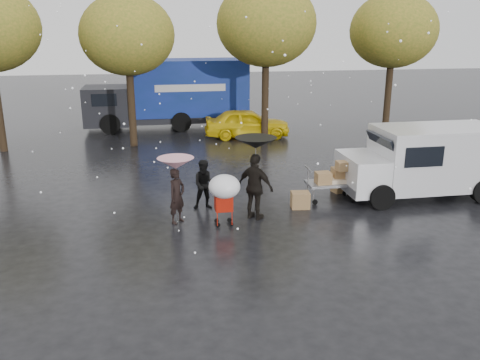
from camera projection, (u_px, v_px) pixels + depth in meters
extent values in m
plane|color=black|center=(255.00, 223.00, 13.95)|extent=(90.00, 90.00, 0.00)
imported|color=black|center=(177.00, 196.00, 13.80)|extent=(0.65, 0.66, 1.53)
imported|color=black|center=(205.00, 185.00, 14.85)|extent=(0.75, 0.60, 1.48)
imported|color=black|center=(255.00, 187.00, 14.01)|extent=(1.11, 1.08, 1.87)
cylinder|color=#4C4C4C|center=(177.00, 193.00, 13.77)|extent=(0.02, 0.02, 1.69)
cone|color=#C25065|center=(176.00, 163.00, 13.53)|extent=(0.99, 0.99, 0.30)
sphere|color=#4C4C4C|center=(176.00, 162.00, 13.52)|extent=(0.06, 0.06, 0.06)
cylinder|color=#4C4C4C|center=(255.00, 182.00, 13.96)|extent=(0.02, 0.02, 2.18)
cone|color=black|center=(256.00, 143.00, 13.64)|extent=(1.13, 1.13, 0.30)
sphere|color=#4C4C4C|center=(256.00, 142.00, 13.63)|extent=(0.06, 0.06, 0.06)
cube|color=slate|center=(331.00, 183.00, 15.62)|extent=(1.50, 0.80, 0.08)
cylinder|color=slate|center=(308.00, 177.00, 15.42)|extent=(0.04, 0.04, 0.60)
cube|color=olive|center=(341.00, 174.00, 15.70)|extent=(0.55, 0.45, 0.40)
cube|color=olive|center=(323.00, 178.00, 15.41)|extent=(0.45, 0.40, 0.35)
cube|color=olive|center=(343.00, 166.00, 15.36)|extent=(0.40, 0.35, 0.28)
cube|color=tan|center=(333.00, 180.00, 15.60)|extent=(0.90, 0.55, 0.12)
cylinder|color=black|center=(315.00, 202.00, 15.36)|extent=(0.16, 0.05, 0.16)
cylinder|color=black|center=(309.00, 195.00, 15.96)|extent=(0.16, 0.05, 0.16)
cylinder|color=black|center=(352.00, 200.00, 15.56)|extent=(0.16, 0.05, 0.16)
cylinder|color=black|center=(345.00, 193.00, 16.16)|extent=(0.16, 0.05, 0.16)
cube|color=#AB1809|center=(224.00, 202.00, 13.67)|extent=(0.47, 0.41, 0.45)
cylinder|color=#AB1809|center=(224.00, 191.00, 13.38)|extent=(0.42, 0.02, 0.02)
cylinder|color=#4C4C4C|center=(224.00, 194.00, 13.40)|extent=(0.02, 0.02, 0.60)
ellipsoid|color=white|center=(224.00, 187.00, 13.34)|extent=(0.84, 0.84, 0.63)
cylinder|color=black|center=(218.00, 225.00, 13.66)|extent=(0.12, 0.04, 0.12)
cylinder|color=black|center=(216.00, 221.00, 13.97)|extent=(0.12, 0.04, 0.12)
cylinder|color=black|center=(231.00, 224.00, 13.72)|extent=(0.12, 0.04, 0.12)
cylinder|color=black|center=(229.00, 220.00, 14.02)|extent=(0.12, 0.04, 0.12)
cube|color=silver|center=(436.00, 157.00, 15.91)|extent=(3.80, 2.00, 1.90)
cube|color=silver|center=(363.00, 173.00, 15.63)|extent=(1.20, 1.95, 1.10)
cube|color=black|center=(382.00, 145.00, 15.47)|extent=(0.37, 1.70, 0.67)
cube|color=slate|center=(345.00, 186.00, 15.66)|extent=(0.12, 1.90, 0.25)
cylinder|color=black|center=(381.00, 197.00, 14.91)|extent=(0.76, 0.28, 0.76)
cylinder|color=black|center=(356.00, 178.00, 16.70)|extent=(0.76, 0.28, 0.76)
cylinder|color=black|center=(448.00, 173.00, 17.24)|extent=(0.76, 0.28, 0.76)
cube|color=navy|center=(188.00, 87.00, 26.32)|extent=(6.00, 2.50, 2.80)
cube|color=black|center=(107.00, 106.00, 25.87)|extent=(2.20, 2.40, 1.90)
cube|color=black|center=(170.00, 117.00, 26.61)|extent=(8.00, 2.30, 0.35)
cube|color=silver|center=(190.00, 88.00, 25.10)|extent=(3.50, 0.03, 0.35)
cylinder|color=black|center=(110.00, 124.00, 25.05)|extent=(1.00, 0.30, 1.00)
cylinder|color=black|center=(113.00, 116.00, 27.21)|extent=(1.00, 0.30, 1.00)
cylinder|color=black|center=(230.00, 120.00, 26.04)|extent=(1.00, 0.30, 1.00)
cylinder|color=black|center=(224.00, 113.00, 28.20)|extent=(1.00, 0.30, 1.00)
cube|color=olive|center=(300.00, 200.00, 15.05)|extent=(0.58, 0.49, 0.48)
cube|color=olive|center=(340.00, 186.00, 16.51)|extent=(0.57, 0.49, 0.38)
imported|color=yellow|center=(247.00, 123.00, 24.28)|extent=(4.16, 1.93, 1.38)
cylinder|color=black|center=(131.00, 96.00, 22.12)|extent=(0.32, 0.32, 4.48)
ellipsoid|color=#495C1A|center=(127.00, 35.00, 21.37)|extent=(4.00, 4.00, 3.40)
cylinder|color=black|center=(265.00, 88.00, 23.05)|extent=(0.32, 0.32, 4.90)
ellipsoid|color=#495C1A|center=(266.00, 24.00, 22.23)|extent=(4.40, 4.40, 3.74)
cylinder|color=black|center=(388.00, 88.00, 24.09)|extent=(0.32, 0.32, 4.62)
ellipsoid|color=#495C1A|center=(393.00, 30.00, 23.31)|extent=(4.00, 4.00, 3.40)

